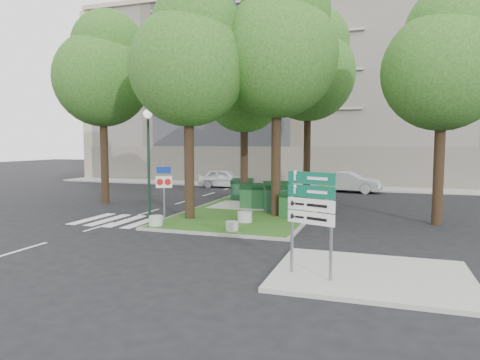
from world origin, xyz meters
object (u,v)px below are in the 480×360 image
at_px(car_silver, 349,182).
at_px(traffic_sign_pole, 164,183).
at_px(dumpster_c, 280,197).
at_px(tree_median_mid, 246,83).
at_px(tree_street_left, 104,70).
at_px(tree_median_far, 310,65).
at_px(car_white, 225,179).
at_px(tree_median_near_left, 191,56).
at_px(dumpster_a, 242,189).
at_px(tree_median_near_right, 279,44).
at_px(bollard_left, 156,221).
at_px(bollard_mid, 245,217).
at_px(bollard_right, 232,226).
at_px(dumpster_b, 254,196).
at_px(tree_street_right, 445,60).
at_px(street_lamp, 148,150).
at_px(dumpster_d, 295,205).
at_px(litter_bin, 324,190).
at_px(directional_sign, 311,207).

bearing_deg(car_silver, traffic_sign_pole, 158.30).
bearing_deg(dumpster_c, tree_median_mid, 108.24).
bearing_deg(tree_street_left, tree_median_far, 29.28).
height_order(car_white, car_silver, car_silver).
distance_m(tree_median_near_left, dumpster_a, 9.51).
distance_m(tree_median_far, dumpster_a, 8.79).
relative_size(tree_median_near_right, tree_median_mid, 1.15).
bearing_deg(traffic_sign_pole, bollard_left, -92.38).
bearing_deg(bollard_mid, bollard_right, -87.52).
xyz_separation_m(tree_median_far, bollard_right, (-1.06, -11.56, -8.02)).
height_order(bollard_right, bollard_mid, bollard_mid).
bearing_deg(car_white, dumpster_a, -150.17).
bearing_deg(tree_street_left, tree_median_near_left, -26.57).
distance_m(bollard_left, traffic_sign_pole, 2.98).
bearing_deg(tree_median_far, dumpster_b, -109.04).
distance_m(tree_street_right, street_lamp, 13.44).
xyz_separation_m(bollard_mid, street_lamp, (-4.68, 0.06, 2.82)).
relative_size(tree_median_near_left, tree_median_mid, 1.05).
relative_size(bollard_left, car_white, 0.13).
bearing_deg(tree_median_near_left, traffic_sign_pole, 164.96).
xyz_separation_m(dumpster_d, litter_bin, (0.20, 8.70, -0.20)).
distance_m(tree_median_mid, tree_street_right, 10.77).
bearing_deg(traffic_sign_pole, street_lamp, -154.14).
distance_m(tree_street_left, bollard_mid, 12.58).
distance_m(dumpster_b, bollard_mid, 4.16).
bearing_deg(street_lamp, dumpster_b, 45.87).
bearing_deg(street_lamp, bollard_right, -22.22).
height_order(bollard_left, car_silver, car_silver).
bearing_deg(dumpster_b, street_lamp, -138.93).
bearing_deg(bollard_left, bollard_right, 0.00).
relative_size(tree_median_near_right, dumpster_d, 7.44).
bearing_deg(car_silver, bollard_mid, 174.41).
relative_size(tree_street_right, litter_bin, 13.61).
bearing_deg(dumpster_c, dumpster_b, 131.86).
bearing_deg(tree_street_left, tree_street_right, -3.27).
distance_m(tree_median_far, dumpster_b, 9.63).
relative_size(tree_median_near_right, traffic_sign_pole, 4.51).
bearing_deg(car_silver, tree_street_left, 136.26).
bearing_deg(bollard_left, dumpster_b, 67.60).
height_order(dumpster_a, directional_sign, directional_sign).
distance_m(litter_bin, street_lamp, 12.68).
xyz_separation_m(tree_median_near_left, tree_street_right, (10.50, 2.50, -0.33)).
bearing_deg(car_white, tree_median_far, -119.19).
distance_m(tree_median_near_right, bollard_right, 8.74).
bearing_deg(directional_sign, dumpster_b, 134.60).
distance_m(tree_median_near_left, car_silver, 16.30).
height_order(tree_median_mid, dumpster_d, tree_median_mid).
bearing_deg(tree_median_far, traffic_sign_pole, -120.52).
relative_size(bollard_left, traffic_sign_pole, 0.22).
bearing_deg(dumpster_a, tree_median_far, 25.66).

